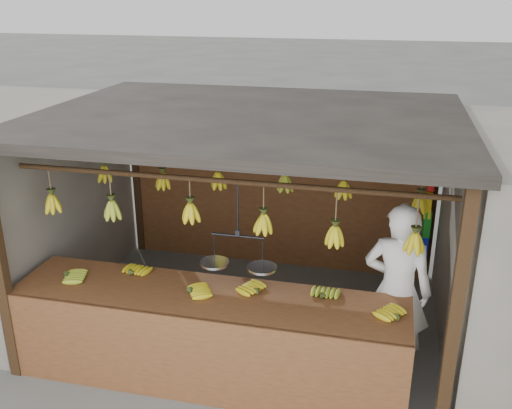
# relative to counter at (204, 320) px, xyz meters

# --- Properties ---
(ground) EXTENTS (80.00, 80.00, 0.00)m
(ground) POSITION_rel_counter_xyz_m (0.13, 1.23, -0.71)
(ground) COLOR #5B5B57
(stall) EXTENTS (4.30, 3.30, 2.40)m
(stall) POSITION_rel_counter_xyz_m (0.13, 1.56, 1.26)
(stall) COLOR black
(stall) RESTS_ON ground
(counter) EXTENTS (3.75, 0.85, 0.96)m
(counter) POSITION_rel_counter_xyz_m (0.00, 0.00, 0.00)
(counter) COLOR brown
(counter) RESTS_ON ground
(hanging_bananas) EXTENTS (3.63, 2.25, 0.38)m
(hanging_bananas) POSITION_rel_counter_xyz_m (0.14, 1.24, 0.92)
(hanging_bananas) COLOR gold
(hanging_bananas) RESTS_ON ground
(balance_scale) EXTENTS (0.72, 0.27, 0.82)m
(balance_scale) POSITION_rel_counter_xyz_m (0.27, 0.23, 0.52)
(balance_scale) COLOR black
(balance_scale) RESTS_ON ground
(vendor) EXTENTS (0.71, 0.52, 1.78)m
(vendor) POSITION_rel_counter_xyz_m (1.72, 0.63, 0.18)
(vendor) COLOR white
(vendor) RESTS_ON ground
(bag_bundles) EXTENTS (0.08, 0.26, 1.29)m
(bag_bundles) POSITION_rel_counter_xyz_m (2.07, 2.58, 0.28)
(bag_bundles) COLOR red
(bag_bundles) RESTS_ON ground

